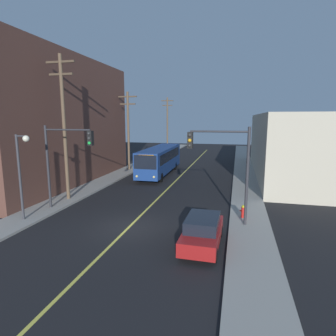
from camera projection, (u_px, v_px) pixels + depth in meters
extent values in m
plane|color=black|center=(129.00, 227.00, 17.57)|extent=(120.00, 120.00, 0.00)
cube|color=gray|center=(99.00, 184.00, 28.82)|extent=(2.50, 90.00, 0.15)
cube|color=gray|center=(246.00, 193.00, 25.43)|extent=(2.50, 90.00, 0.15)
cube|color=#D8CC4C|center=(178.00, 178.00, 31.92)|extent=(0.16, 60.00, 0.01)
cube|color=brown|center=(41.00, 121.00, 29.20)|extent=(10.00, 21.11, 12.66)
cube|color=black|center=(86.00, 169.00, 28.85)|extent=(0.06, 14.78, 1.30)
cube|color=black|center=(85.00, 137.00, 28.30)|extent=(0.06, 14.78, 1.30)
cube|color=black|center=(83.00, 104.00, 27.75)|extent=(0.06, 14.78, 1.30)
cube|color=beige|center=(310.00, 145.00, 32.92)|extent=(12.00, 25.26, 7.12)
cube|color=black|center=(256.00, 160.00, 34.65)|extent=(0.06, 17.68, 1.30)
cube|color=black|center=(257.00, 134.00, 34.10)|extent=(0.06, 17.68, 1.30)
cube|color=navy|center=(160.00, 159.00, 33.94)|extent=(2.76, 12.04, 2.75)
cube|color=black|center=(145.00, 162.00, 28.10)|extent=(2.35, 0.12, 1.40)
cube|color=black|center=(171.00, 149.00, 39.57)|extent=(2.30, 0.12, 1.10)
cube|color=black|center=(150.00, 155.00, 34.12)|extent=(0.24, 10.20, 1.10)
cube|color=black|center=(170.00, 155.00, 33.57)|extent=(0.24, 10.20, 1.10)
cube|color=orange|center=(145.00, 156.00, 28.01)|extent=(1.79, 0.09, 0.30)
sphere|color=#F9D872|center=(137.00, 176.00, 28.51)|extent=(0.24, 0.24, 0.24)
sphere|color=#F9D872|center=(154.00, 177.00, 28.12)|extent=(0.24, 0.24, 0.24)
cylinder|color=black|center=(140.00, 177.00, 30.37)|extent=(0.32, 1.01, 1.00)
cylinder|color=black|center=(161.00, 177.00, 29.88)|extent=(0.32, 1.01, 1.00)
cylinder|color=black|center=(158.00, 165.00, 37.77)|extent=(0.32, 1.01, 1.00)
cylinder|color=black|center=(175.00, 166.00, 37.28)|extent=(0.32, 1.01, 1.00)
cube|color=maroon|center=(202.00, 234.00, 14.79)|extent=(1.89, 4.44, 0.70)
cube|color=black|center=(203.00, 222.00, 14.68)|extent=(1.67, 2.50, 0.60)
cylinder|color=black|center=(181.00, 251.00, 13.62)|extent=(0.23, 0.64, 0.64)
cylinder|color=black|center=(215.00, 256.00, 13.22)|extent=(0.23, 0.64, 0.64)
cylinder|color=black|center=(192.00, 228.00, 16.48)|extent=(0.23, 0.64, 0.64)
cylinder|color=black|center=(220.00, 231.00, 16.07)|extent=(0.23, 0.64, 0.64)
cylinder|color=brown|center=(64.00, 129.00, 22.34)|extent=(0.28, 0.28, 11.30)
cube|color=#4C3D2D|center=(60.00, 62.00, 21.48)|extent=(2.40, 0.16, 0.16)
cube|color=#4C3D2D|center=(61.00, 74.00, 21.63)|extent=(2.00, 0.16, 0.16)
cylinder|color=brown|center=(128.00, 131.00, 35.93)|extent=(0.28, 0.28, 9.76)
cube|color=#4C3D2D|center=(128.00, 97.00, 35.20)|extent=(2.40, 0.16, 0.16)
cube|color=#4C3D2D|center=(128.00, 104.00, 35.35)|extent=(2.00, 0.16, 0.16)
cylinder|color=brown|center=(167.00, 125.00, 56.22)|extent=(0.28, 0.28, 10.52)
cube|color=#4C3D2D|center=(167.00, 101.00, 55.42)|extent=(2.40, 0.16, 0.16)
cube|color=#4C3D2D|center=(167.00, 105.00, 55.58)|extent=(2.00, 0.16, 0.16)
cylinder|color=#2D2D33|center=(48.00, 167.00, 20.51)|extent=(0.18, 0.18, 6.00)
cylinder|color=#2D2D33|center=(67.00, 130.00, 19.64)|extent=(3.50, 0.12, 0.12)
cube|color=black|center=(90.00, 138.00, 19.32)|extent=(0.32, 0.36, 1.00)
sphere|color=#2D2D2D|center=(89.00, 134.00, 19.08)|extent=(0.22, 0.22, 0.22)
sphere|color=#2D2D2D|center=(89.00, 138.00, 19.14)|extent=(0.22, 0.22, 0.22)
sphere|color=green|center=(89.00, 143.00, 19.19)|extent=(0.22, 0.22, 0.22)
cylinder|color=#2D2D33|center=(247.00, 177.00, 17.08)|extent=(0.18, 0.18, 6.00)
cylinder|color=#2D2D33|center=(219.00, 132.00, 17.02)|extent=(3.50, 0.12, 0.12)
cube|color=black|center=(190.00, 140.00, 17.53)|extent=(0.32, 0.36, 1.00)
sphere|color=#2D2D2D|center=(190.00, 135.00, 17.29)|extent=(0.22, 0.22, 0.22)
sphere|color=#F2A519|center=(190.00, 140.00, 17.35)|extent=(0.22, 0.22, 0.22)
sphere|color=#2D2D2D|center=(190.00, 146.00, 17.40)|extent=(0.22, 0.22, 0.22)
cylinder|color=#38383D|center=(20.00, 178.00, 18.02)|extent=(0.16, 0.16, 5.50)
cylinder|color=#38383D|center=(21.00, 136.00, 17.49)|extent=(0.70, 0.10, 0.10)
sphere|color=#EAE5C6|center=(26.00, 139.00, 17.43)|extent=(0.40, 0.40, 0.40)
cylinder|color=red|center=(243.00, 212.00, 18.77)|extent=(0.26, 0.26, 0.70)
sphere|color=gold|center=(243.00, 207.00, 18.71)|extent=(0.24, 0.24, 0.24)
cylinder|color=red|center=(241.00, 211.00, 18.79)|extent=(0.12, 0.10, 0.10)
cylinder|color=red|center=(246.00, 211.00, 18.72)|extent=(0.12, 0.10, 0.10)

